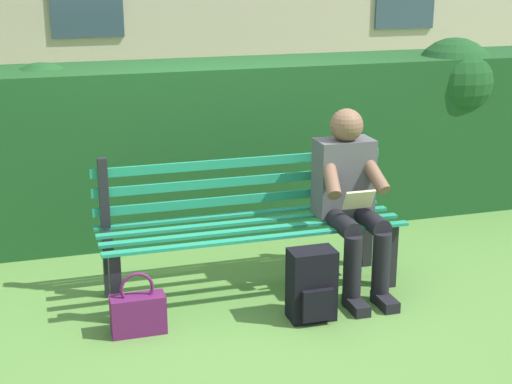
% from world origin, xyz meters
% --- Properties ---
extents(ground, '(60.00, 60.00, 0.00)m').
position_xyz_m(ground, '(0.00, 0.00, 0.00)').
color(ground, '#517F38').
extents(park_bench, '(2.00, 0.54, 0.93)m').
position_xyz_m(park_bench, '(0.00, -0.08, 0.48)').
color(park_bench, black).
rests_on(park_bench, ground).
extents(person_seated, '(0.44, 0.73, 1.20)m').
position_xyz_m(person_seated, '(-0.65, 0.10, 0.64)').
color(person_seated, '#4C4C51').
rests_on(person_seated, ground).
extents(hedge_backdrop, '(6.17, 0.86, 1.49)m').
position_xyz_m(hedge_backdrop, '(-0.36, -1.37, 0.71)').
color(hedge_backdrop, '#19471E').
rests_on(hedge_backdrop, ground).
extents(backpack, '(0.28, 0.25, 0.45)m').
position_xyz_m(backpack, '(-0.24, 0.50, 0.22)').
color(backpack, black).
rests_on(backpack, ground).
extents(handbag, '(0.32, 0.14, 0.39)m').
position_xyz_m(handbag, '(0.81, 0.38, 0.13)').
color(handbag, '#59194C').
rests_on(handbag, ground).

